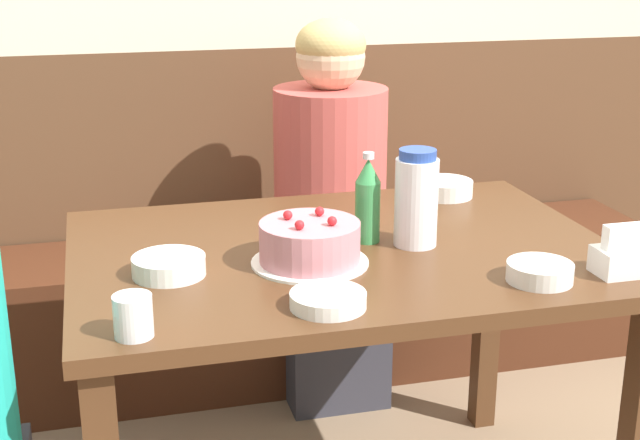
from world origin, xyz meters
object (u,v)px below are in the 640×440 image
bench_seat (271,310)px  bowl_rice_small (540,272)px  water_pitcher (416,199)px  bowl_sauce_shallow (169,266)px  soju_bottle (368,200)px  bowl_soup_white (444,188)px  person_teal_shirt (330,222)px  birthday_cake (310,244)px  glass_water_tall (133,316)px  napkin_holder (623,256)px  bowl_side_dish (328,300)px

bench_seat → bowl_rice_small: (0.32, -1.12, 0.52)m
water_pitcher → bowl_sauce_shallow: bearing=-174.7°
bowl_rice_small → bench_seat: bearing=106.1°
water_pitcher → soju_bottle: bearing=153.4°
water_pitcher → bowl_soup_white: size_ratio=1.46×
soju_bottle → person_teal_shirt: person_teal_shirt is taller
bench_seat → birthday_cake: birthday_cake is taller
glass_water_tall → person_teal_shirt: size_ratio=0.06×
birthday_cake → bowl_rice_small: bearing=-26.7°
soju_bottle → bowl_sauce_shallow: (-0.45, -0.10, -0.08)m
bench_seat → glass_water_tall: 1.38m
bowl_soup_white → bowl_sauce_shallow: bowl_soup_white is taller
water_pitcher → soju_bottle: water_pitcher is taller
bowl_soup_white → soju_bottle: bearing=-136.2°
soju_bottle → glass_water_tall: 0.66m
napkin_holder → bowl_side_dish: size_ratio=0.77×
glass_water_tall → water_pitcher: bearing=27.1°
glass_water_tall → person_teal_shirt: person_teal_shirt is taller
bowl_rice_small → bowl_side_dish: size_ratio=0.92×
bowl_sauce_shallow → bowl_rice_small: bearing=-17.1°
bowl_sauce_shallow → soju_bottle: bearing=12.3°
bench_seat → bowl_sauce_shallow: size_ratio=16.92×
birthday_cake → napkin_holder: birthday_cake is taller
water_pitcher → glass_water_tall: size_ratio=2.88×
person_teal_shirt → soju_bottle: bearing=-8.0°
bowl_side_dish → glass_water_tall: bearing=-174.2°
birthday_cake → person_teal_shirt: 0.83m
person_teal_shirt → water_pitcher: bearing=0.3°
birthday_cake → bowl_sauce_shallow: birthday_cake is taller
water_pitcher → bowl_rice_small: size_ratio=1.64×
water_pitcher → bowl_sauce_shallow: size_ratio=1.46×
water_pitcher → bowl_soup_white: bearing=58.5°
napkin_holder → bowl_soup_white: napkin_holder is taller
soju_bottle → bowl_sauce_shallow: size_ratio=1.38×
water_pitcher → soju_bottle: size_ratio=1.06×
water_pitcher → bowl_side_dish: bearing=-133.9°
napkin_holder → birthday_cake: bearing=160.2°
bench_seat → glass_water_tall: size_ratio=33.45×
napkin_holder → person_teal_shirt: person_teal_shirt is taller
bowl_side_dish → bench_seat: bearing=84.2°
water_pitcher → bowl_rice_small: 0.33m
bowl_soup_white → bowl_side_dish: bearing=-127.7°
birthday_cake → bowl_sauce_shallow: (-0.29, 0.01, -0.02)m
birthday_cake → person_teal_shirt: (0.25, 0.76, -0.21)m
bowl_soup_white → bowl_rice_small: bowl_soup_white is taller
birthday_cake → bowl_side_dish: (-0.02, -0.23, -0.03)m
bench_seat → soju_bottle: soju_bottle is taller
birthday_cake → water_pitcher: water_pitcher is taller
napkin_holder → person_teal_shirt: 1.06m
bowl_rice_small → glass_water_tall: glass_water_tall is taller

